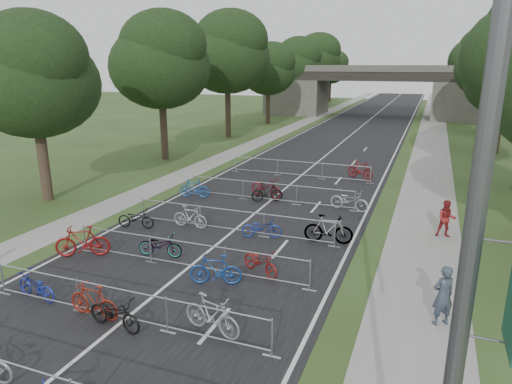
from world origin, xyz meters
TOP-DOWN VIEW (x-y plane):
  - road at (0.00, 50.00)m, footprint 11.00×140.00m
  - sidewalk_right at (8.00, 50.00)m, footprint 3.00×140.00m
  - sidewalk_left at (-7.50, 50.00)m, footprint 2.00×140.00m
  - lane_markings at (0.00, 50.00)m, footprint 0.12×140.00m
  - overpass_bridge at (0.00, 65.00)m, footprint 31.00×8.00m
  - lamppost at (8.33, 2.00)m, footprint 0.61×0.65m
  - tree_left_0 at (-11.39, 15.93)m, footprint 6.72×6.72m
  - tree_left_1 at (-11.39, 27.93)m, footprint 7.56×7.56m
  - tree_left_2 at (-11.39, 39.93)m, footprint 8.40×8.40m
  - tree_right_2 at (13.11, 39.93)m, footprint 6.16×6.16m
  - tree_left_3 at (-11.39, 51.93)m, footprint 6.72×6.72m
  - tree_right_3 at (13.11, 51.93)m, footprint 7.17×7.17m
  - tree_left_4 at (-11.39, 63.93)m, footprint 7.56×7.56m
  - tree_right_4 at (13.11, 63.93)m, footprint 8.18×8.18m
  - tree_left_5 at (-11.39, 75.93)m, footprint 8.40×8.40m
  - tree_right_5 at (13.11, 75.93)m, footprint 6.16×6.16m
  - tree_left_6 at (-11.39, 87.93)m, footprint 6.72×6.72m
  - tree_right_6 at (13.11, 87.93)m, footprint 7.17×7.17m
  - barrier_row_1 at (0.00, 3.60)m, footprint 9.70×0.08m
  - barrier_row_2 at (0.00, 7.20)m, footprint 9.70×0.08m
  - barrier_row_3 at (0.00, 11.00)m, footprint 9.70×0.08m
  - barrier_row_4 at (0.00, 15.00)m, footprint 9.70×0.08m
  - barrier_row_5 at (0.00, 20.00)m, footprint 9.70×0.08m
  - barrier_row_6 at (0.00, 26.00)m, footprint 9.70×0.08m
  - bike_8 at (-3.36, 7.34)m, footprint 1.76×0.82m
  - bike_9 at (-0.90, 7.12)m, footprint 1.81×0.61m
  - bike_10 at (0.05, 6.85)m, footprint 1.90×0.85m
  - bike_11 at (2.72, 7.60)m, footprint 2.00×0.97m
  - bike_12 at (-4.30, 10.54)m, footprint 2.13×1.46m
  - bike_13 at (-1.50, 11.62)m, footprint 1.84×0.86m
  - bike_14 at (1.52, 10.29)m, footprint 1.86×1.02m
  - bike_15 at (2.65, 11.60)m, footprint 1.81×1.36m
  - bike_16 at (-4.30, 13.99)m, footprint 1.81×0.89m
  - bike_17 at (-2.01, 14.90)m, footprint 1.72×0.50m
  - bike_18 at (1.45, 14.92)m, footprint 1.82×1.08m
  - bike_19 at (4.27, 15.33)m, footprint 2.09×0.80m
  - bike_20 at (-4.19, 19.32)m, footprint 1.79×0.74m
  - bike_21 at (-0.48, 20.84)m, footprint 2.24×1.43m
  - bike_22 at (-0.13, 20.03)m, footprint 1.75×1.21m
  - bike_23 at (4.30, 20.08)m, footprint 2.11×1.09m
  - bike_27 at (3.80, 27.04)m, footprint 1.98×1.36m
  - pedestrian_a at (8.62, 10.40)m, footprint 0.79×0.72m
  - pedestrian_b at (8.83, 17.83)m, footprint 0.85×0.69m

SIDE VIEW (x-z plane):
  - lane_markings at x=0.00m, z-range 0.00..0.00m
  - road at x=0.00m, z-range 0.00..0.01m
  - sidewalk_right at x=8.00m, z-range 0.00..0.01m
  - sidewalk_left at x=-7.50m, z-range 0.00..0.01m
  - bike_8 at x=-3.36m, z-range 0.00..0.89m
  - bike_18 at x=1.45m, z-range 0.00..0.90m
  - bike_16 at x=-4.30m, z-range 0.00..0.91m
  - bike_15 at x=2.65m, z-range 0.00..0.91m
  - bike_13 at x=-1.50m, z-range 0.00..0.93m
  - bike_10 at x=0.05m, z-range 0.00..0.96m
  - bike_22 at x=-0.13m, z-range 0.00..1.03m
  - bike_17 at x=-2.01m, z-range 0.00..1.03m
  - bike_20 at x=-4.19m, z-range 0.00..1.05m
  - bike_23 at x=4.30m, z-range 0.00..1.06m
  - bike_9 at x=-0.90m, z-range 0.00..1.07m
  - bike_14 at x=1.52m, z-range 0.00..1.08m
  - barrier_row_1 at x=0.00m, z-range 0.00..1.10m
  - barrier_row_2 at x=0.00m, z-range 0.00..1.10m
  - barrier_row_3 at x=0.00m, z-range 0.00..1.10m
  - barrier_row_4 at x=0.00m, z-range 0.00..1.10m
  - barrier_row_5 at x=0.00m, z-range 0.00..1.10m
  - barrier_row_6 at x=0.00m, z-range 0.00..1.10m
  - bike_21 at x=-0.48m, z-range 0.00..1.11m
  - bike_11 at x=2.72m, z-range 0.00..1.16m
  - bike_27 at x=3.80m, z-range 0.00..1.17m
  - bike_19 at x=4.27m, z-range 0.00..1.22m
  - bike_12 at x=-4.30m, z-range 0.00..1.25m
  - pedestrian_b at x=8.83m, z-range 0.00..1.64m
  - pedestrian_a at x=8.62m, z-range 0.00..1.81m
  - overpass_bridge at x=0.00m, z-range 0.01..7.06m
  - lamppost at x=8.33m, z-range 0.18..8.39m
  - tree_right_2 at x=13.11m, z-range 1.25..10.64m
  - tree_right_5 at x=13.11m, z-range 1.25..10.64m
  - tree_left_0 at x=-11.39m, z-range 1.36..11.61m
  - tree_left_3 at x=-11.39m, z-range 1.36..11.61m
  - tree_left_6 at x=-11.39m, z-range 1.36..11.61m
  - tree_right_3 at x=13.11m, z-range 1.46..12.39m
  - tree_right_6 at x=13.11m, z-range 1.46..12.39m
  - tree_left_1 at x=-11.39m, z-range 1.54..13.07m
  - tree_left_4 at x=-11.39m, z-range 1.54..13.07m
  - tree_right_4 at x=13.11m, z-range 1.67..14.13m
  - tree_left_2 at x=-11.39m, z-range 1.71..14.52m
  - tree_left_5 at x=-11.39m, z-range 1.71..14.52m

